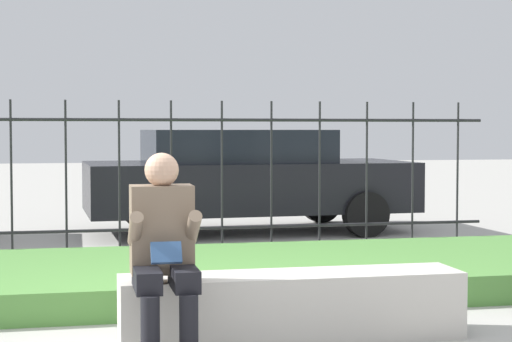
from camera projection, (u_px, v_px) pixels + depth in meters
stone_bench at (293, 310)px, 5.60m from camera, size 2.25×0.46×0.44m
person_seated_reader at (164, 247)px, 5.14m from camera, size 0.42×0.73×1.24m
grass_berm at (193, 276)px, 7.34m from camera, size 8.99×2.32×0.24m
iron_fence at (171, 177)px, 8.93m from camera, size 6.99×0.03×1.68m
car_parked_center at (246, 178)px, 11.44m from camera, size 4.36×2.12×1.37m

